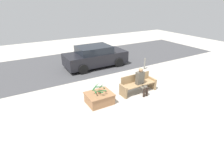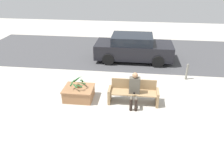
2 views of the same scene
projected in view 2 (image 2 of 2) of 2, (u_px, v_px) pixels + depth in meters
The scene contains 8 objects.
ground_plane at pixel (140, 110), 7.81m from camera, with size 30.00×30.00×0.00m, color #ADA89E.
road_surface at pixel (141, 53), 13.19m from camera, with size 20.00×6.00×0.01m, color #424244.
bench at pixel (133, 92), 8.08m from camera, with size 1.85×0.56×0.86m.
person_seated at pixel (134, 88), 7.78m from camera, with size 0.39×0.63×1.27m.
planter_box at pixel (79, 93), 8.37m from camera, with size 1.12×0.95×0.47m.
potted_plant at pixel (78, 82), 8.16m from camera, with size 0.65×0.65×0.50m.
parked_car at pixel (133, 48), 11.81m from camera, with size 4.11×1.98×1.39m.
bollard_post at pixel (187, 71), 9.80m from camera, with size 0.10×0.10×0.76m.
Camera 2 is at (-0.21, -6.57, 4.44)m, focal length 35.00 mm.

